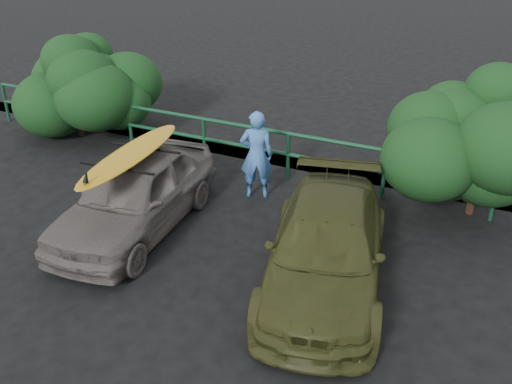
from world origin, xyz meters
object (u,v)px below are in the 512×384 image
(guardrail, at_px, (245,148))
(sedan, at_px, (135,194))
(surfboard, at_px, (131,154))
(man, at_px, (257,155))
(olive_vehicle, at_px, (326,249))

(guardrail, distance_m, sedan, 3.09)
(sedan, distance_m, surfboard, 0.76)
(guardrail, height_order, surfboard, surfboard)
(guardrail, distance_m, man, 1.29)
(guardrail, xyz_separation_m, surfboard, (-0.57, -3.04, 0.91))
(guardrail, bearing_deg, man, -52.32)
(sedan, bearing_deg, guardrail, 73.32)
(surfboard, bearing_deg, guardrail, 73.32)
(guardrail, height_order, man, man)
(man, distance_m, surfboard, 2.51)
(olive_vehicle, xyz_separation_m, man, (-2.19, 2.14, 0.27))
(man, relative_size, surfboard, 0.58)
(surfboard, bearing_deg, olive_vehicle, -7.46)
(sedan, bearing_deg, surfboard, 173.95)
(guardrail, xyz_separation_m, man, (0.76, -0.98, 0.35))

